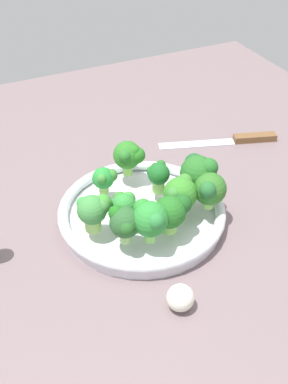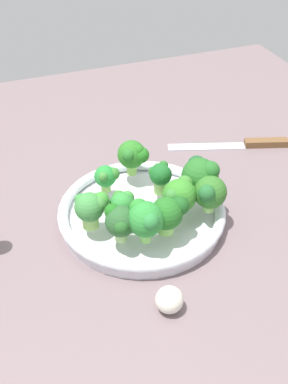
{
  "view_description": "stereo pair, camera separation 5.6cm",
  "coord_description": "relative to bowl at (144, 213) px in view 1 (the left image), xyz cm",
  "views": [
    {
      "loc": [
        64.24,
        -28.52,
        59.03
      ],
      "look_at": [
        2.57,
        0.45,
        6.45
      ],
      "focal_mm": 46.29,
      "sensor_mm": 36.0,
      "label": 1
    },
    {
      "loc": [
        66.4,
        -23.38,
        59.03
      ],
      "look_at": [
        2.57,
        0.45,
        6.45
      ],
      "focal_mm": 46.29,
      "sensor_mm": 36.0,
      "label": 2
    }
  ],
  "objects": [
    {
      "name": "broccoli_floret_0",
      "position": [
        4.13,
        4.89,
        5.69
      ],
      "size": [
        5.89,
        5.95,
        6.85
      ],
      "color": "#9BCE62",
      "rests_on": "bowl"
    },
    {
      "name": "broccoli_floret_9",
      "position": [
        2.0,
        -4.65,
        4.8
      ],
      "size": [
        5.14,
        4.63,
        5.35
      ],
      "color": "#8FD062",
      "rests_on": "bowl"
    },
    {
      "name": "broccoli_floret_3",
      "position": [
        7.73,
        1.24,
        5.63
      ],
      "size": [
        5.44,
        7.0,
        6.66
      ],
      "color": "#83C057",
      "rests_on": "bowl"
    },
    {
      "name": "broccoli_floret_4",
      "position": [
        -6.41,
        -4.87,
        4.88
      ],
      "size": [
        4.1,
        4.62,
        5.25
      ],
      "color": "#8DC059",
      "rests_on": "bowl"
    },
    {
      "name": "knife",
      "position": [
        -15.67,
        29.72,
        -1.21
      ],
      "size": [
        10.5,
        26.04,
        1.5
      ],
      "color": "silver",
      "rests_on": "ground_plane"
    },
    {
      "name": "garlic_bulb",
      "position": [
        20.33,
        -3.61,
        0.34
      ],
      "size": [
        4.2,
        4.2,
        4.2
      ],
      "primitive_type": "sphere",
      "color": "white",
      "rests_on": "ground_plane"
    },
    {
      "name": "bowl",
      "position": [
        0.0,
        0.0,
        0.0
      ],
      "size": [
        29.99,
        29.99,
        3.45
      ],
      "color": "silver",
      "rests_on": "ground_plane"
    },
    {
      "name": "broccoli_floret_10",
      "position": [
        5.42,
        9.94,
        5.8
      ],
      "size": [
        6.06,
        5.96,
        6.93
      ],
      "color": "#9DD96E",
      "rests_on": "bowl"
    },
    {
      "name": "broccoli_floret_2",
      "position": [
        8.53,
        -3.0,
        6.36
      ],
      "size": [
        6.48,
        5.85,
        7.47
      ],
      "color": "#84CB5E",
      "rests_on": "bowl"
    },
    {
      "name": "broccoli_floret_8",
      "position": [
        -9.7,
        1.43,
        6.1
      ],
      "size": [
        5.64,
        5.64,
        7.04
      ],
      "color": "#8DC856",
      "rests_on": "bowl"
    },
    {
      "name": "broccoli_floret_6",
      "position": [
        1.22,
        10.2,
        6.62
      ],
      "size": [
        7.41,
        6.39,
        8.2
      ],
      "color": "#93D46D",
      "rests_on": "bowl"
    },
    {
      "name": "broccoli_floret_1",
      "position": [
        -2.59,
        4.11,
        5.41
      ],
      "size": [
        4.36,
        4.05,
        6.0
      ],
      "color": "#97CB62",
      "rests_on": "bowl"
    },
    {
      "name": "broccoli_floret_5",
      "position": [
        6.97,
        -6.69,
        5.6
      ],
      "size": [
        5.62,
        5.1,
        6.45
      ],
      "color": "#9CC974",
      "rests_on": "bowl"
    },
    {
      "name": "broccoli_floret_7",
      "position": [
        1.97,
        -9.98,
        5.71
      ],
      "size": [
        5.53,
        5.99,
        6.63
      ],
      "color": "#9ACE64",
      "rests_on": "bowl"
    },
    {
      "name": "ground_plane",
      "position": [
        -2.57,
        -0.45,
        -3.01
      ],
      "size": [
        130.0,
        130.0,
        2.5
      ],
      "primitive_type": "cube",
      "color": "slate"
    }
  ]
}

